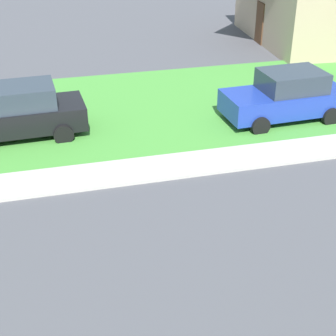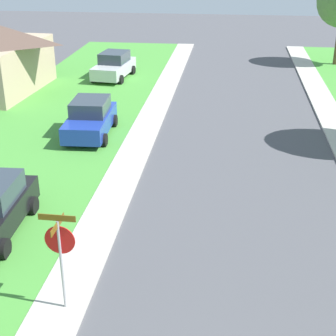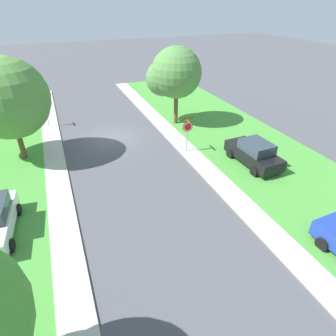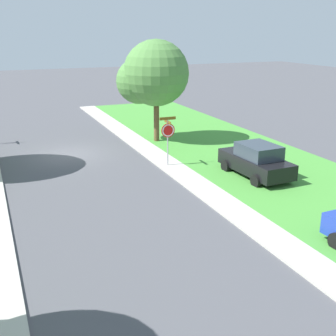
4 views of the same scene
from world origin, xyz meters
TOP-DOWN VIEW (x-y plane):
  - sidewalk_west at (-4.70, 12.00)m, footprint 1.40×56.00m
  - lawn_west at (-9.40, 12.00)m, footprint 8.00×56.00m
  - stop_sign_far_corner at (-4.52, 4.55)m, footprint 0.92×0.92m
  - car_silver_far_down_street at (-8.38, 27.65)m, footprint 2.38×4.47m
  - car_blue_kerbside_mid at (-7.13, 16.89)m, footprint 2.18×4.38m

SIDE VIEW (x-z plane):
  - lawn_west at x=-9.40m, z-range 0.00..0.08m
  - sidewalk_west at x=-4.70m, z-range 0.00..0.10m
  - car_silver_far_down_street at x=-8.38m, z-range -0.01..1.75m
  - car_blue_kerbside_mid at x=-7.13m, z-range -0.01..1.75m
  - stop_sign_far_corner at x=-4.52m, z-range 0.50..3.27m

